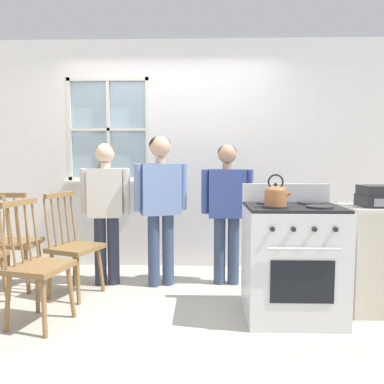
# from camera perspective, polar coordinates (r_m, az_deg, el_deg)

# --- Properties ---
(ground_plane) EXTENTS (16.00, 16.00, 0.00)m
(ground_plane) POSITION_cam_1_polar(r_m,az_deg,el_deg) (3.39, -5.20, -17.57)
(ground_plane) COLOR #B2AD9E
(wall_back) EXTENTS (6.40, 0.16, 2.70)m
(wall_back) POSITION_cam_1_polar(r_m,az_deg,el_deg) (4.52, -2.79, 5.42)
(wall_back) COLOR white
(wall_back) RESTS_ON ground_plane
(chair_by_window) EXTENTS (0.52, 0.53, 0.98)m
(chair_by_window) POSITION_cam_1_polar(r_m,az_deg,el_deg) (3.77, -17.60, -8.13)
(chair_by_window) COLOR olive
(chair_by_window) RESTS_ON ground_plane
(chair_near_wall) EXTENTS (0.49, 0.50, 0.98)m
(chair_near_wall) POSITION_cam_1_polar(r_m,az_deg,el_deg) (3.22, -22.53, -10.55)
(chair_near_wall) COLOR olive
(chair_near_wall) RESTS_ON ground_plane
(chair_near_stove) EXTENTS (0.43, 0.42, 0.98)m
(chair_near_stove) POSITION_cam_1_polar(r_m,az_deg,el_deg) (4.17, -25.32, -7.15)
(chair_near_stove) COLOR olive
(chair_near_stove) RESTS_ON ground_plane
(person_elderly_left) EXTENTS (0.51, 0.24, 1.46)m
(person_elderly_left) POSITION_cam_1_polar(r_m,az_deg,el_deg) (3.94, -12.99, -1.34)
(person_elderly_left) COLOR #2D3347
(person_elderly_left) RESTS_ON ground_plane
(person_teen_center) EXTENTS (0.55, 0.32, 1.53)m
(person_teen_center) POSITION_cam_1_polar(r_m,az_deg,el_deg) (3.81, -4.81, -0.43)
(person_teen_center) COLOR #384766
(person_teen_center) RESTS_ON ground_plane
(person_adult_right) EXTENTS (0.53, 0.22, 1.45)m
(person_adult_right) POSITION_cam_1_polar(r_m,az_deg,el_deg) (3.87, 5.34, -1.45)
(person_adult_right) COLOR #384766
(person_adult_right) RESTS_ON ground_plane
(stove) EXTENTS (0.76, 0.68, 1.08)m
(stove) POSITION_cam_1_polar(r_m,az_deg,el_deg) (3.23, 14.98, -9.97)
(stove) COLOR silver
(stove) RESTS_ON ground_plane
(kettle) EXTENTS (0.21, 0.17, 0.25)m
(kettle) POSITION_cam_1_polar(r_m,az_deg,el_deg) (2.98, 12.61, -0.42)
(kettle) COLOR #A86638
(kettle) RESTS_ON stove
(potted_plant) EXTENTS (0.14, 0.14, 0.36)m
(potted_plant) POSITION_cam_1_polar(r_m,az_deg,el_deg) (4.57, -13.41, 2.97)
(potted_plant) COLOR #42474C
(potted_plant) RESTS_ON wall_back
(side_counter) EXTENTS (0.55, 0.50, 0.90)m
(side_counter) POSITION_cam_1_polar(r_m,az_deg,el_deg) (3.64, 26.36, -9.01)
(side_counter) COLOR beige
(side_counter) RESTS_ON ground_plane
(stereo) EXTENTS (0.34, 0.29, 0.18)m
(stereo) POSITION_cam_1_polar(r_m,az_deg,el_deg) (3.53, 26.83, -0.59)
(stereo) COLOR #232326
(stereo) RESTS_ON side_counter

